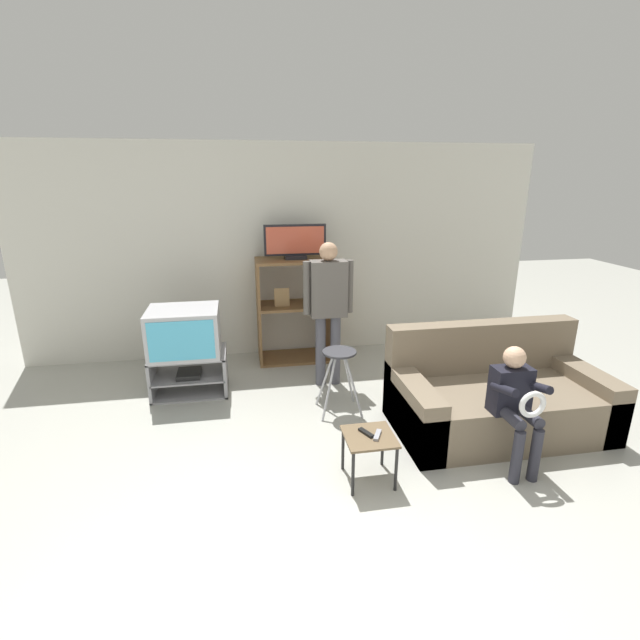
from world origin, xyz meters
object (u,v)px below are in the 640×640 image
at_px(media_shelf, 294,309).
at_px(snack_table, 369,442).
at_px(couch, 495,397).
at_px(folding_stool, 339,363).
at_px(person_standing_adult, 328,301).
at_px(person_seated_child, 516,399).
at_px(television_flat, 295,243).
at_px(remote_control_black, 366,433).
at_px(tv_stand, 190,372).
at_px(remote_control_white, 377,435).
at_px(television_main, 184,332).

height_order(media_shelf, snack_table, media_shelf).
distance_m(snack_table, couch, 1.46).
xyz_separation_m(folding_stool, snack_table, (-0.01, -1.09, -0.18)).
bearing_deg(person_standing_adult, person_seated_child, -56.93).
bearing_deg(media_shelf, television_flat, 34.23).
relative_size(media_shelf, person_seated_child, 1.30).
distance_m(snack_table, remote_control_black, 0.07).
bearing_deg(couch, person_standing_adult, 138.69).
bearing_deg(tv_stand, person_standing_adult, -2.76).
distance_m(remote_control_white, person_standing_adult, 1.83).
relative_size(tv_stand, snack_table, 2.05).
relative_size(television_main, person_standing_adult, 0.45).
xyz_separation_m(folding_stool, person_standing_adult, (0.02, 0.64, 0.45)).
distance_m(television_main, person_seated_child, 3.19).
relative_size(snack_table, person_standing_adult, 0.24).
relative_size(remote_control_black, remote_control_white, 1.00).
bearing_deg(remote_control_white, tv_stand, 157.60).
xyz_separation_m(television_flat, person_seated_child, (1.37, -2.54, -0.88)).
height_order(tv_stand, remote_control_black, tv_stand).
relative_size(tv_stand, television_flat, 1.06).
xyz_separation_m(television_flat, remote_control_white, (0.27, -2.55, -1.07)).
height_order(remote_control_black, remote_control_white, same).
bearing_deg(tv_stand, person_seated_child, -34.66).
bearing_deg(remote_control_white, snack_table, -170.94).
relative_size(couch, person_seated_child, 1.89).
bearing_deg(person_standing_adult, remote_control_black, -91.44).
height_order(media_shelf, folding_stool, media_shelf).
xyz_separation_m(folding_stool, remote_control_white, (0.05, -1.11, -0.11)).
xyz_separation_m(remote_control_black, remote_control_white, (0.07, -0.04, 0.00)).
bearing_deg(person_seated_child, snack_table, 179.61).
bearing_deg(person_seated_child, remote_control_white, -179.43).
relative_size(couch, person_standing_adult, 1.18).
bearing_deg(media_shelf, person_standing_adult, -71.53).
xyz_separation_m(tv_stand, person_seated_child, (2.61, -1.81, 0.37)).
relative_size(remote_control_white, couch, 0.08).
height_order(folding_stool, person_seated_child, person_seated_child).
distance_m(television_flat, folding_stool, 1.75).
bearing_deg(person_standing_adult, couch, -41.31).
height_order(remote_control_black, person_seated_child, person_seated_child).
distance_m(tv_stand, remote_control_black, 2.29).
bearing_deg(television_flat, tv_stand, -149.29).
relative_size(remote_control_black, person_seated_child, 0.15).
height_order(television_main, remote_control_black, television_main).
relative_size(television_main, remote_control_black, 4.94).
bearing_deg(tv_stand, remote_control_white, -50.20).
xyz_separation_m(couch, person_standing_adult, (-1.33, 1.16, 0.66)).
xyz_separation_m(tv_stand, remote_control_white, (1.51, -1.82, 0.17)).
bearing_deg(snack_table, person_standing_adult, 89.20).
height_order(tv_stand, snack_table, tv_stand).
relative_size(television_flat, remote_control_white, 5.08).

